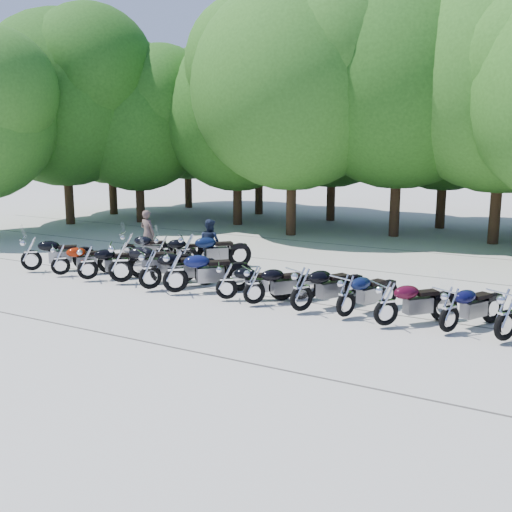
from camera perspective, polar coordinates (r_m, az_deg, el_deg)
The scene contains 30 objects.
ground at distance 15.32m, azimuth -2.71°, elevation -5.01°, with size 90.00×90.00×0.00m, color #A29D92.
tree_0 at distance 34.44m, azimuth -13.80°, elevation 12.94°, with size 7.50×7.50×9.21m.
tree_1 at distance 30.89m, azimuth -11.25°, elevation 12.54°, with size 6.97×6.97×8.55m.
tree_2 at distance 29.46m, azimuth -1.83°, elevation 13.30°, with size 7.31×7.31×8.97m.
tree_3 at distance 26.38m, azimuth 3.49°, elevation 15.71°, with size 8.70×8.70×10.67m.
tree_4 at distance 26.70m, azimuth 13.61°, elevation 16.04°, with size 9.13×9.13×11.20m.
tree_5 at distance 26.01m, azimuth 22.69°, elevation 15.50°, with size 9.04×9.04×11.10m.
tree_9 at distance 36.86m, azimuth -6.62°, elevation 13.16°, with size 7.59×7.59×9.32m.
tree_10 at distance 33.57m, azimuth 0.28°, elevation 13.65°, with size 7.78×7.78×9.55m.
tree_11 at distance 31.16m, azimuth 7.34°, elevation 13.44°, with size 7.56×7.56×9.28m.
tree_12 at distance 29.62m, azimuth 17.73°, elevation 13.57°, with size 7.88×7.88×9.67m.
tree_17 at distance 31.09m, azimuth -17.90°, elevation 14.01°, with size 8.31×8.31×10.20m.
motorcycle_0 at distance 20.46m, azimuth -20.65°, elevation 0.31°, with size 0.70×2.31×1.30m, color black, non-canonical shape.
motorcycle_1 at distance 19.54m, azimuth -18.15°, elevation -0.25°, with size 0.62×2.03×1.15m, color maroon, non-canonical shape.
motorcycle_2 at distance 18.66m, azimuth -15.77°, elevation -0.52°, with size 0.66×2.16×1.22m, color black, non-canonical shape.
motorcycle_3 at distance 17.99m, azimuth -12.77°, elevation -0.45°, with size 0.77×2.55×1.44m, color black, non-canonical shape.
motorcycle_4 at distance 17.07m, azimuth -10.07°, elevation -1.16°, with size 0.72×2.36×1.33m, color black, non-canonical shape.
motorcycle_5 at distance 16.56m, azimuth -7.69°, elevation -1.35°, with size 0.75×2.48×1.40m, color #0E1340, non-canonical shape.
motorcycle_6 at distance 15.83m, azimuth -2.81°, elevation -2.31°, with size 0.62×2.04×1.15m, color black, non-canonical shape.
motorcycle_7 at distance 15.34m, azimuth -0.17°, elevation -2.65°, with size 0.64×2.12×1.20m, color black, non-canonical shape.
motorcycle_8 at distance 14.74m, azimuth 4.37°, elevation -3.05°, with size 0.70×2.32×1.31m, color black, non-canonical shape.
motorcycle_9 at distance 14.43m, azimuth 8.57°, elevation -3.64°, with size 0.66×2.16×1.22m, color #0C1436, non-canonical shape.
motorcycle_10 at distance 13.92m, azimuth 12.31°, elevation -4.32°, with size 0.66×2.17×1.23m, color #3F081A, non-canonical shape.
motorcycle_11 at distance 13.84m, azimuth 17.96°, elevation -4.75°, with size 0.65×2.14×1.21m, color black, non-canonical shape.
motorcycle_12 at distance 13.64m, azimuth 22.74°, elevation -5.06°, with size 0.72×2.35×1.33m, color black, non-canonical shape.
motorcycle_14 at distance 21.15m, azimuth -12.03°, elevation 0.98°, with size 0.64×2.10×1.19m, color black, non-canonical shape.
motorcycle_15 at distance 20.33m, azimuth -8.89°, elevation 0.65°, with size 0.63×2.06×1.17m, color black, non-canonical shape.
motorcycle_16 at distance 19.59m, azimuth -6.48°, elevation 0.60°, with size 0.73×2.41×1.36m, color #0C1736, non-canonical shape.
rider_0 at distance 22.09m, azimuth -10.29°, elevation 2.15°, with size 0.62×0.41×1.70m, color brown.
rider_1 at distance 20.07m, azimuth -4.43°, elevation 1.26°, with size 0.78×0.61×1.61m, color #1C253B.
Camera 1 is at (7.69, -12.53, 4.31)m, focal length 42.00 mm.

